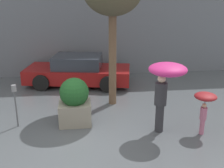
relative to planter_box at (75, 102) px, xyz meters
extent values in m
plane|color=#51565B|center=(0.28, -0.99, -0.73)|extent=(40.00, 40.00, 0.00)
cube|color=slate|center=(0.28, 5.51, 2.27)|extent=(18.00, 0.30, 6.00)
cube|color=gray|center=(0.00, 0.00, -0.38)|extent=(0.98, 0.85, 0.70)
sphere|color=#1E5123|center=(0.00, 0.00, 0.31)|extent=(0.90, 0.90, 0.90)
cylinder|color=#2D2D33|center=(2.47, -0.83, -0.30)|extent=(0.25, 0.25, 0.85)
cylinder|color=#2D2D33|center=(2.47, -0.83, 0.46)|extent=(0.35, 0.35, 0.67)
sphere|color=beige|center=(2.47, -0.83, 0.91)|extent=(0.23, 0.23, 0.23)
cylinder|color=#4C4C51|center=(2.60, -0.92, 0.84)|extent=(0.02, 0.02, 0.71)
ellipsoid|color=#E02D84|center=(2.60, -0.92, 1.20)|extent=(1.07, 1.07, 0.34)
cylinder|color=#B76684|center=(3.66, -1.15, -0.50)|extent=(0.14, 0.14, 0.46)
cylinder|color=#B76684|center=(3.66, -1.15, -0.08)|extent=(0.19, 0.19, 0.37)
sphere|color=tan|center=(3.66, -1.15, 0.17)|extent=(0.13, 0.13, 0.13)
cylinder|color=#4C4C51|center=(3.71, -1.07, 0.17)|extent=(0.02, 0.02, 0.47)
ellipsoid|color=maroon|center=(3.71, -1.07, 0.41)|extent=(0.63, 0.63, 0.20)
cube|color=maroon|center=(0.11, 3.86, -0.24)|extent=(4.77, 2.60, 0.59)
cube|color=#2D333D|center=(0.11, 3.86, 0.32)|extent=(2.28, 1.88, 0.54)
cylinder|color=black|center=(-1.43, 3.23, -0.38)|extent=(0.72, 0.34, 0.69)
cylinder|color=black|center=(-1.10, 5.00, -0.38)|extent=(0.72, 0.34, 0.69)
cylinder|color=black|center=(1.32, 2.72, -0.38)|extent=(0.72, 0.34, 0.69)
cylinder|color=black|center=(1.65, 4.49, -0.38)|extent=(0.72, 0.34, 0.69)
cylinder|color=brown|center=(1.36, 1.50, 1.00)|extent=(0.27, 0.27, 3.46)
cylinder|color=#595B60|center=(-1.76, -0.02, -0.16)|extent=(0.05, 0.05, 1.14)
cylinder|color=gray|center=(-1.76, -0.02, 0.52)|extent=(0.14, 0.14, 0.20)
camera|label=1|loc=(0.21, -8.13, 3.25)|focal=45.00mm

